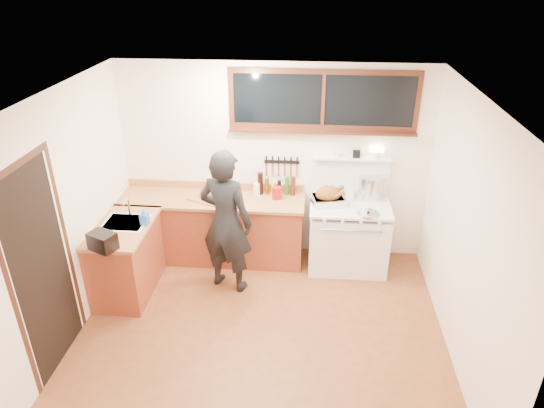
# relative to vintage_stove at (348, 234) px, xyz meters

# --- Properties ---
(ground_plane) EXTENTS (4.00, 3.50, 0.02)m
(ground_plane) POSITION_rel_vintage_stove_xyz_m (-1.00, -1.41, -0.48)
(ground_plane) COLOR brown
(room_shell) EXTENTS (4.10, 3.60, 2.65)m
(room_shell) POSITION_rel_vintage_stove_xyz_m (-1.00, -1.41, 1.18)
(room_shell) COLOR white
(room_shell) RESTS_ON ground
(counter_back) EXTENTS (2.44, 0.64, 1.00)m
(counter_back) POSITION_rel_vintage_stove_xyz_m (-1.80, 0.04, -0.01)
(counter_back) COLOR maroon
(counter_back) RESTS_ON ground
(counter_left) EXTENTS (0.64, 1.09, 0.90)m
(counter_left) POSITION_rel_vintage_stove_xyz_m (-2.70, -0.79, -0.01)
(counter_left) COLOR maroon
(counter_left) RESTS_ON ground
(sink_unit) EXTENTS (0.50, 0.45, 0.37)m
(sink_unit) POSITION_rel_vintage_stove_xyz_m (-2.68, -0.71, 0.38)
(sink_unit) COLOR white
(sink_unit) RESTS_ON counter_left
(vintage_stove) EXTENTS (1.02, 0.74, 1.58)m
(vintage_stove) POSITION_rel_vintage_stove_xyz_m (0.00, 0.00, 0.00)
(vintage_stove) COLOR white
(vintage_stove) RESTS_ON ground
(back_window) EXTENTS (2.32, 0.13, 0.77)m
(back_window) POSITION_rel_vintage_stove_xyz_m (-0.40, 0.31, 1.60)
(back_window) COLOR black
(back_window) RESTS_ON room_shell
(left_doorway) EXTENTS (0.02, 1.04, 2.17)m
(left_doorway) POSITION_rel_vintage_stove_xyz_m (-2.99, -1.96, 0.62)
(left_doorway) COLOR black
(left_doorway) RESTS_ON ground
(knife_strip) EXTENTS (0.46, 0.03, 0.28)m
(knife_strip) POSITION_rel_vintage_stove_xyz_m (-0.90, 0.32, 0.84)
(knife_strip) COLOR black
(knife_strip) RESTS_ON room_shell
(man) EXTENTS (0.77, 0.62, 1.81)m
(man) POSITION_rel_vintage_stove_xyz_m (-1.49, -0.59, 0.44)
(man) COLOR black
(man) RESTS_ON ground
(soap_bottle) EXTENTS (0.10, 0.10, 0.20)m
(soap_bottle) POSITION_rel_vintage_stove_xyz_m (-2.43, -0.72, 0.53)
(soap_bottle) COLOR blue
(soap_bottle) RESTS_ON counter_left
(toaster) EXTENTS (0.34, 0.29, 0.19)m
(toaster) POSITION_rel_vintage_stove_xyz_m (-2.70, -1.29, 0.53)
(toaster) COLOR black
(toaster) RESTS_ON counter_left
(cutting_board) EXTENTS (0.52, 0.47, 0.14)m
(cutting_board) POSITION_rel_vintage_stove_xyz_m (-1.83, 0.01, 0.49)
(cutting_board) COLOR #AD7344
(cutting_board) RESTS_ON counter_back
(roast_turkey) EXTENTS (0.47, 0.40, 0.24)m
(roast_turkey) POSITION_rel_vintage_stove_xyz_m (-0.28, 0.00, 0.53)
(roast_turkey) COLOR silver
(roast_turkey) RESTS_ON vintage_stove
(stockpot) EXTENTS (0.35, 0.35, 0.31)m
(stockpot) POSITION_rel_vintage_stove_xyz_m (0.27, 0.24, 0.59)
(stockpot) COLOR silver
(stockpot) RESTS_ON vintage_stove
(saucepan) EXTENTS (0.17, 0.28, 0.11)m
(saucepan) POSITION_rel_vintage_stove_xyz_m (0.11, 0.15, 0.49)
(saucepan) COLOR silver
(saucepan) RESTS_ON vintage_stove
(pot_lid) EXTENTS (0.30, 0.30, 0.04)m
(pot_lid) POSITION_rel_vintage_stove_xyz_m (0.20, -0.25, 0.45)
(pot_lid) COLOR silver
(pot_lid) RESTS_ON vintage_stove
(coffee_tin) EXTENTS (0.13, 0.12, 0.16)m
(coffee_tin) POSITION_rel_vintage_stove_xyz_m (-0.94, 0.09, 0.51)
(coffee_tin) COLOR #9D1311
(coffee_tin) RESTS_ON counter_back
(pitcher) EXTENTS (0.09, 0.09, 0.16)m
(pitcher) POSITION_rel_vintage_stove_xyz_m (-1.22, 0.19, 0.51)
(pitcher) COLOR white
(pitcher) RESTS_ON counter_back
(bottle_cluster) EXTENTS (0.50, 0.07, 0.30)m
(bottle_cluster) POSITION_rel_vintage_stove_xyz_m (-0.97, 0.22, 0.56)
(bottle_cluster) COLOR black
(bottle_cluster) RESTS_ON counter_back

